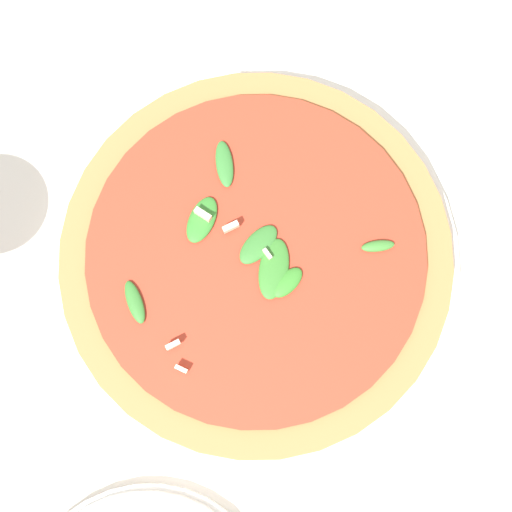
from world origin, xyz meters
name	(u,v)px	position (x,y,z in m)	size (l,w,h in m)	color
ground_plane	(315,274)	(0.00, 0.00, 0.00)	(6.00, 6.00, 0.00)	silver
pizza_arugula_main	(256,259)	(-0.04, 0.03, 0.02)	(0.33, 0.33, 0.05)	white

